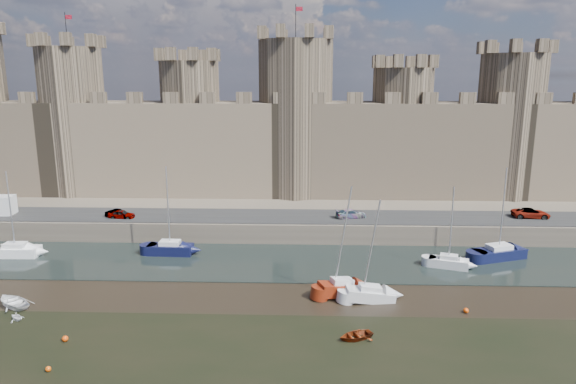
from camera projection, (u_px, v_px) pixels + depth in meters
The scene contains 20 objects.
water_channel at pixel (273, 262), 57.39m from camera, with size 160.00×12.00×0.08m, color black.
quay at pixel (285, 185), 92.21m from camera, with size 160.00×60.00×2.50m, color #4C443A.
road at pixel (278, 216), 66.58m from camera, with size 160.00×7.00×0.10m, color black.
castle at pixel (278, 134), 78.22m from camera, with size 108.50×11.00×29.00m.
car_0 at pixel (122, 214), 65.59m from camera, with size 1.34×3.32×1.13m, color gray.
car_1 at pixel (118, 214), 65.89m from camera, with size 1.14×3.26×1.07m, color gray.
car_2 at pixel (351, 214), 65.79m from camera, with size 1.62×3.97×1.15m, color gray.
car_3 at pixel (531, 213), 65.80m from camera, with size 2.15×4.66×1.30m, color gray.
sailboat_0 at pixel (15, 250), 58.97m from camera, with size 5.37×2.20×9.94m.
sailboat_1 at pixel (170, 248), 59.62m from camera, with size 5.25×2.22×10.37m.
sailboat_2 at pixel (449, 261), 55.52m from camera, with size 4.43×2.82×8.93m.
sailboat_3 at pixel (499, 252), 58.18m from camera, with size 6.43×4.21×10.51m.
sailboat_4 at pixel (342, 288), 48.61m from camera, with size 4.89×3.34×10.66m.
sailboat_5 at pixel (370, 294), 47.43m from camera, with size 4.67×2.31×9.68m.
dinghy_3 at pixel (17, 317), 43.64m from camera, with size 1.18×0.72×1.37m, color white.
dinghy_4 at pixel (356, 335), 40.62m from camera, with size 2.03×0.59×2.84m, color maroon.
dinghy_6 at pixel (14, 302), 46.38m from camera, with size 2.67×0.78×3.74m, color silver.
buoy_0 at pixel (48, 369), 36.15m from camera, with size 0.40×0.40×0.40m, color #DF4F09.
buoy_1 at pixel (65, 339), 40.22m from camera, with size 0.49×0.49×0.49m, color #D84209.
buoy_3 at pixel (466, 310), 45.07m from camera, with size 0.47×0.47×0.47m, color #E8480A.
Camera 1 is at (3.53, -30.14, 20.41)m, focal length 32.00 mm.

